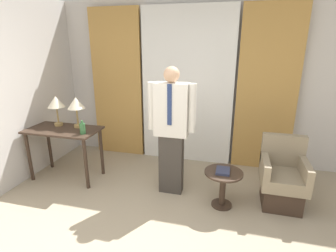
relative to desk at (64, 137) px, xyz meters
The scene contains 12 objects.
wall_back 2.18m from the desk, 37.25° to the left, with size 10.00×0.06×2.70m.
curtain_sheer_center 2.09m from the desk, 34.27° to the left, with size 1.53×0.06×2.58m.
curtain_drape_left 1.34m from the desk, 71.17° to the left, with size 0.91×0.06×2.58m.
curtain_drape_right 3.18m from the desk, 21.08° to the left, with size 0.91×0.06×2.58m.
desk is the anchor object (origin of this frame).
table_lamp_left 0.53m from the desk, 140.97° to the left, with size 0.25×0.25×0.46m.
table_lamp_right 0.53m from the desk, 39.03° to the left, with size 0.25×0.25×0.46m.
bottle_near_edge 0.47m from the desk, 15.91° to the right, with size 0.08×0.08×0.19m.
person 1.68m from the desk, ahead, with size 0.64×0.21×1.74m.
armchair 3.12m from the desk, ahead, with size 0.54×0.58×0.88m.
side_table 2.40m from the desk, ahead, with size 0.48×0.48×0.48m.
book 2.37m from the desk, ahead, with size 0.17×0.22×0.03m.
Camera 1 is at (0.79, -1.75, 2.01)m, focal length 28.00 mm.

